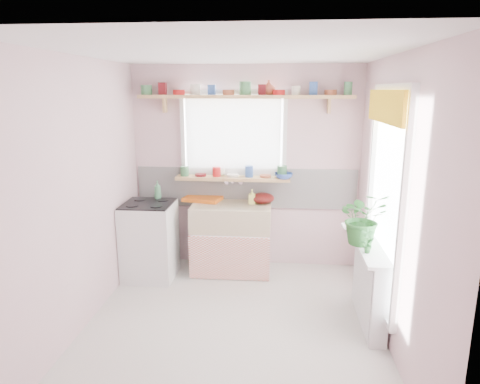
{
  "coord_description": "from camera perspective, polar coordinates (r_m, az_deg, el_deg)",
  "views": [
    {
      "loc": [
        0.41,
        -3.64,
        2.2
      ],
      "look_at": [
        0.02,
        0.55,
        1.19
      ],
      "focal_mm": 32.0,
      "sensor_mm": 36.0,
      "label": 1
    }
  ],
  "objects": [
    {
      "name": "soap_bottle_sink",
      "position": [
        5.18,
        1.61,
        -0.62
      ],
      "size": [
        0.08,
        0.08,
        0.18
      ],
      "primitive_type": "imported",
      "rotation": [
        0.0,
        0.0,
        0.02
      ],
      "color": "#E6E266",
      "rests_on": "sink_unit"
    },
    {
      "name": "sill_cup",
      "position": [
        5.31,
        -2.6,
        2.68
      ],
      "size": [
        0.12,
        0.12,
        0.09
      ],
      "primitive_type": "imported",
      "rotation": [
        0.0,
        0.0,
        -0.03
      ],
      "color": "silver",
      "rests_on": "windowsill"
    },
    {
      "name": "windowsill",
      "position": [
        5.25,
        -0.96,
        1.84
      ],
      "size": [
        1.4,
        0.22,
        0.04
      ],
      "primitive_type": "cube",
      "color": "tan",
      "rests_on": "room"
    },
    {
      "name": "shelf_vase",
      "position": [
        5.17,
        3.83,
        13.73
      ],
      "size": [
        0.17,
        0.17,
        0.17
      ],
      "primitive_type": "imported",
      "rotation": [
        0.0,
        0.0,
        0.04
      ],
      "color": "#AB4E34",
      "rests_on": "pine_shelf"
    },
    {
      "name": "jade_plant",
      "position": [
        4.17,
        16.14,
        -3.31
      ],
      "size": [
        0.51,
        0.45,
        0.51
      ],
      "primitive_type": "imported",
      "rotation": [
        0.0,
        0.0,
        0.12
      ],
      "color": "#2A692A",
      "rests_on": "radiator_ledge"
    },
    {
      "name": "cooker_bottle",
      "position": [
        5.25,
        -10.94,
        0.3
      ],
      "size": [
        0.1,
        0.1,
        0.22
      ],
      "primitive_type": "imported",
      "rotation": [
        0.0,
        0.0,
        0.19
      ],
      "color": "#478E5E",
      "rests_on": "cooker"
    },
    {
      "name": "fruit",
      "position": [
        4.52,
        15.35,
        -4.11
      ],
      "size": [
        0.2,
        0.14,
        0.1
      ],
      "color": "orange",
      "rests_on": "fruit_bowl"
    },
    {
      "name": "cooker",
      "position": [
        5.22,
        -11.94,
        -6.29
      ],
      "size": [
        0.58,
        0.58,
        0.93
      ],
      "color": "white",
      "rests_on": "ground"
    },
    {
      "name": "shelf_crockery",
      "position": [
        5.12,
        0.49,
        13.42
      ],
      "size": [
        2.47,
        0.11,
        0.12
      ],
      "color": "#3F7F4C",
      "rests_on": "pine_shelf"
    },
    {
      "name": "sink_unit",
      "position": [
        5.27,
        -1.15,
        -6.14
      ],
      "size": [
        0.95,
        0.65,
        1.11
      ],
      "color": "white",
      "rests_on": "ground"
    },
    {
      "name": "room",
      "position": [
        4.58,
        8.33,
        2.9
      ],
      "size": [
        3.2,
        3.2,
        3.2
      ],
      "color": "beige",
      "rests_on": "ground"
    },
    {
      "name": "sill_bowl",
      "position": [
        5.16,
        5.83,
        2.16
      ],
      "size": [
        0.23,
        0.23,
        0.07
      ],
      "primitive_type": "imported",
      "rotation": [
        0.0,
        0.0,
        0.03
      ],
      "color": "#3556AF",
      "rests_on": "windowsill"
    },
    {
      "name": "fruit_bowl",
      "position": [
        4.53,
        15.24,
        -4.86
      ],
      "size": [
        0.32,
        0.32,
        0.07
      ],
      "primitive_type": "imported",
      "rotation": [
        0.0,
        0.0,
        0.08
      ],
      "color": "silver",
      "rests_on": "radiator_ledge"
    },
    {
      "name": "sill_crockery",
      "position": [
        5.24,
        -1.15,
        2.65
      ],
      "size": [
        1.35,
        0.11,
        0.12
      ],
      "color": "#3F7F4C",
      "rests_on": "windowsill"
    },
    {
      "name": "dish_tray",
      "position": [
        5.39,
        -4.9,
        -0.84
      ],
      "size": [
        0.51,
        0.43,
        0.04
      ],
      "primitive_type": "cube",
      "rotation": [
        0.0,
        0.0,
        -0.23
      ],
      "color": "orange",
      "rests_on": "sink_unit"
    },
    {
      "name": "radiator_ledge",
      "position": [
        4.33,
        16.97,
        -11.74
      ],
      "size": [
        0.22,
        0.95,
        0.78
      ],
      "color": "white",
      "rests_on": "ground"
    },
    {
      "name": "herb_pot",
      "position": [
        3.99,
        16.63,
        -6.23
      ],
      "size": [
        0.14,
        0.11,
        0.23
      ],
      "primitive_type": "imported",
      "rotation": [
        0.0,
        0.0,
        0.23
      ],
      "color": "#29672D",
      "rests_on": "radiator_ledge"
    },
    {
      "name": "colander",
      "position": [
        5.22,
        3.07,
        -0.81
      ],
      "size": [
        0.37,
        0.37,
        0.13
      ],
      "primitive_type": "ellipsoid",
      "rotation": [
        0.0,
        0.0,
        0.41
      ],
      "color": "#500F0D",
      "rests_on": "sink_unit"
    },
    {
      "name": "pine_shelf",
      "position": [
        5.12,
        0.69,
        12.59
      ],
      "size": [
        2.52,
        0.24,
        0.04
      ],
      "primitive_type": "cube",
      "color": "tan",
      "rests_on": "room"
    }
  ]
}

